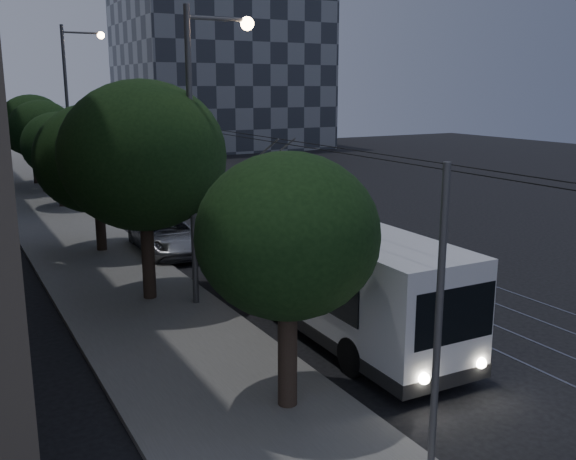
# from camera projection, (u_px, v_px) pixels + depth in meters

# --- Properties ---
(ground) EXTENTS (120.00, 120.00, 0.00)m
(ground) POSITION_uv_depth(u_px,v_px,m) (358.00, 291.00, 23.35)
(ground) COLOR black
(ground) RESTS_ON ground
(sidewalk) EXTENTS (5.00, 90.00, 0.15)m
(sidewalk) POSITION_uv_depth(u_px,v_px,m) (52.00, 214.00, 36.91)
(sidewalk) COLOR slate
(sidewalk) RESTS_ON ground
(tram_rails) EXTENTS (4.52, 90.00, 0.02)m
(tram_rails) POSITION_uv_depth(u_px,v_px,m) (213.00, 201.00, 41.62)
(tram_rails) COLOR gray
(tram_rails) RESTS_ON ground
(overhead_wires) EXTENTS (2.23, 90.00, 6.00)m
(overhead_wires) POSITION_uv_depth(u_px,v_px,m) (92.00, 153.00, 37.35)
(overhead_wires) COLOR black
(overhead_wires) RESTS_ON ground
(building_distant_right) EXTENTS (22.00, 18.00, 24.00)m
(building_distant_right) POSITION_uv_depth(u_px,v_px,m) (220.00, 46.00, 76.21)
(building_distant_right) COLOR #31363F
(building_distant_right) RESTS_ON ground
(trolleybus) EXTENTS (2.91, 12.92, 5.63)m
(trolleybus) POSITION_uv_depth(u_px,v_px,m) (313.00, 264.00, 20.25)
(trolleybus) COLOR white
(trolleybus) RESTS_ON ground
(pickup_silver) EXTENTS (2.87, 5.70, 1.55)m
(pickup_silver) POSITION_uv_depth(u_px,v_px,m) (168.00, 236.00, 28.55)
(pickup_silver) COLOR #989AA0
(pickup_silver) RESTS_ON ground
(car_white_a) EXTENTS (1.87, 4.13, 1.37)m
(car_white_a) POSITION_uv_depth(u_px,v_px,m) (117.00, 205.00, 36.28)
(car_white_a) COLOR #AFAFB3
(car_white_a) RESTS_ON ground
(car_white_b) EXTENTS (2.84, 5.04, 1.38)m
(car_white_b) POSITION_uv_depth(u_px,v_px,m) (128.00, 194.00, 40.18)
(car_white_b) COLOR #B7B7BB
(car_white_b) RESTS_ON ground
(car_white_c) EXTENTS (1.69, 4.55, 1.49)m
(car_white_c) POSITION_uv_depth(u_px,v_px,m) (99.00, 184.00, 43.91)
(car_white_c) COLOR #BABABE
(car_white_c) RESTS_ON ground
(car_white_d) EXTENTS (2.31, 4.56, 1.49)m
(car_white_d) POSITION_uv_depth(u_px,v_px,m) (70.00, 175.00, 48.10)
(car_white_d) COLOR silver
(car_white_d) RESTS_ON ground
(tree_0) EXTENTS (4.05, 4.05, 5.94)m
(tree_0) POSITION_uv_depth(u_px,v_px,m) (287.00, 236.00, 13.85)
(tree_0) COLOR #2D2019
(tree_0) RESTS_ON ground
(tree_1) EXTENTS (5.51, 5.51, 7.52)m
(tree_1) POSITION_uv_depth(u_px,v_px,m) (143.00, 156.00, 21.09)
(tree_1) COLOR #2D2019
(tree_1) RESTS_ON ground
(tree_2) EXTENTS (5.30, 5.30, 6.61)m
(tree_2) POSITION_uv_depth(u_px,v_px,m) (96.00, 159.00, 27.74)
(tree_2) COLOR #2D2019
(tree_2) RESTS_ON ground
(tree_3) EXTENTS (4.31, 4.31, 5.82)m
(tree_3) POSITION_uv_depth(u_px,v_px,m) (58.00, 145.00, 38.26)
(tree_3) COLOR #2D2019
(tree_3) RESTS_ON ground
(tree_4) EXTENTS (4.51, 4.51, 6.40)m
(tree_4) POSITION_uv_depth(u_px,v_px,m) (41.00, 130.00, 43.67)
(tree_4) COLOR #2D2019
(tree_4) RESTS_ON ground
(tree_5) EXTENTS (4.99, 4.99, 6.71)m
(tree_5) POSITION_uv_depth(u_px,v_px,m) (32.00, 125.00, 47.45)
(tree_5) COLOR #2D2019
(tree_5) RESTS_ON ground
(streetlamp_near) EXTENTS (2.36, 0.44, 9.73)m
(streetlamp_near) POSITION_uv_depth(u_px,v_px,m) (203.00, 131.00, 20.57)
(streetlamp_near) COLOR #555558
(streetlamp_near) RESTS_ON ground
(streetlamp_far) EXTENTS (2.60, 0.44, 10.85)m
(streetlamp_far) POSITION_uv_depth(u_px,v_px,m) (74.00, 100.00, 38.94)
(streetlamp_far) COLOR #555558
(streetlamp_far) RESTS_ON ground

